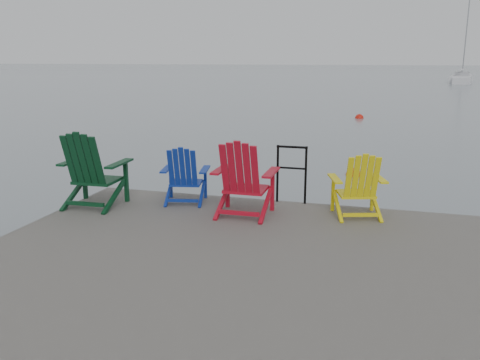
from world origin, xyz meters
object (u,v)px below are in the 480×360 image
(chair_blue, at_px, (185,175))
(chair_yellow, at_px, (359,185))
(chair_red, at_px, (244,178))
(buoy_b, at_px, (359,118))
(handrail, at_px, (292,169))
(sailboat_mid, at_px, (461,80))
(buoy_a, at_px, (353,175))
(chair_green, at_px, (92,169))

(chair_blue, relative_size, chair_yellow, 0.96)
(chair_red, distance_m, buoy_b, 17.26)
(handrail, xyz_separation_m, chair_blue, (-1.59, -0.47, -0.09))
(chair_yellow, relative_size, sailboat_mid, 0.09)
(buoy_a, bearing_deg, chair_green, -123.14)
(chair_green, distance_m, chair_red, 2.32)
(chair_green, distance_m, chair_blue, 1.39)
(chair_green, distance_m, buoy_b, 17.70)
(handrail, distance_m, sailboat_mid, 55.05)
(buoy_a, xyz_separation_m, buoy_b, (-0.52, 11.97, 0.00))
(chair_blue, relative_size, buoy_b, 2.28)
(chair_blue, bearing_deg, sailboat_mid, 66.86)
(chair_blue, height_order, chair_red, chair_red)
(chair_green, height_order, chair_red, chair_green)
(chair_green, bearing_deg, sailboat_mid, 75.54)
(chair_yellow, xyz_separation_m, buoy_a, (-0.34, 4.86, -0.97))
(sailboat_mid, relative_size, buoy_a, 29.95)
(chair_blue, relative_size, sailboat_mid, 0.08)
(chair_green, xyz_separation_m, buoy_a, (3.55, 5.43, -1.08))
(buoy_b, bearing_deg, chair_green, -99.88)
(chair_blue, xyz_separation_m, chair_red, (1.06, -0.39, 0.10))
(chair_red, bearing_deg, handrail, 57.49)
(handrail, height_order, chair_blue, handrail)
(handrail, relative_size, buoy_b, 2.29)
(chair_blue, height_order, buoy_b, chair_blue)
(buoy_b, bearing_deg, chair_yellow, -87.10)
(chair_red, xyz_separation_m, buoy_a, (1.23, 5.24, -1.05))
(handrail, bearing_deg, chair_yellow, -24.23)
(handrail, bearing_deg, chair_green, -159.85)
(chair_yellow, distance_m, buoy_a, 4.96)
(handrail, relative_size, chair_green, 0.78)
(chair_blue, xyz_separation_m, buoy_a, (2.29, 4.85, -0.95))
(chair_red, height_order, buoy_b, chair_red)
(chair_green, bearing_deg, handrail, 17.96)
(sailboat_mid, bearing_deg, handrail, -90.28)
(chair_blue, height_order, chair_yellow, chair_yellow)
(handrail, distance_m, buoy_b, 16.39)
(chair_red, height_order, chair_yellow, chair_red)
(handrail, height_order, buoy_a, handrail)
(handrail, bearing_deg, buoy_b, 89.35)
(chair_green, xyz_separation_m, chair_yellow, (3.88, 0.58, -0.11))
(buoy_b, bearing_deg, sailboat_mid, 76.65)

